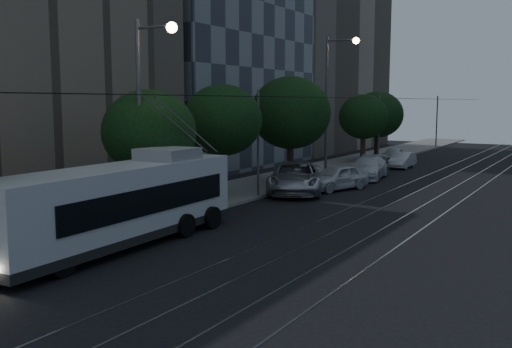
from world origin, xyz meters
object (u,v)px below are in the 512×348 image
at_px(streetlamp_near, 146,102).
at_px(car_white_c, 403,160).
at_px(trolleybus, 122,204).
at_px(car_white_a, 336,177).
at_px(streetlamp_far, 332,93).
at_px(car_white_b, 368,168).
at_px(pickup_silver, 296,178).
at_px(car_white_d, 393,156).

bearing_deg(streetlamp_near, car_white_c, 84.36).
xyz_separation_m(trolleybus, car_white_c, (1.40, 30.32, -0.97)).
height_order(car_white_a, streetlamp_far, streetlamp_far).
xyz_separation_m(car_white_b, car_white_c, (0.13, 7.69, -0.14)).
relative_size(pickup_silver, streetlamp_far, 0.66).
relative_size(trolleybus, pickup_silver, 1.79).
height_order(car_white_a, car_white_d, car_white_a).
bearing_deg(car_white_b, car_white_a, -97.27).
height_order(car_white_a, car_white_c, car_white_a).
bearing_deg(streetlamp_near, trolleybus, -65.90).
bearing_deg(car_white_d, pickup_silver, -98.42).
xyz_separation_m(trolleybus, streetlamp_near, (-1.30, 2.92, 3.72)).
bearing_deg(pickup_silver, car_white_c, 60.32).
relative_size(car_white_a, streetlamp_far, 0.46).
height_order(pickup_silver, car_white_d, pickup_silver).
relative_size(pickup_silver, car_white_d, 1.56).
bearing_deg(trolleybus, car_white_a, 83.21).
distance_m(pickup_silver, car_white_c, 15.95).
relative_size(car_white_c, streetlamp_near, 0.44).
distance_m(pickup_silver, streetlamp_far, 8.84).
height_order(car_white_c, streetlamp_near, streetlamp_near).
bearing_deg(car_white_c, trolleybus, -94.20).
distance_m(trolleybus, car_white_b, 22.68).
distance_m(car_white_c, car_white_d, 3.02).
relative_size(car_white_a, streetlamp_near, 0.52).
bearing_deg(streetlamp_far, car_white_c, 73.92).
xyz_separation_m(car_white_b, streetlamp_far, (-2.37, -0.98, 5.19)).
bearing_deg(car_white_a, trolleybus, -75.24).
relative_size(car_white_b, car_white_d, 1.27).
distance_m(car_white_a, car_white_c, 13.54).
xyz_separation_m(trolleybus, car_white_b, (1.27, 22.62, -0.83)).
bearing_deg(trolleybus, car_white_d, 88.33).
relative_size(pickup_silver, streetlamp_near, 0.75).
bearing_deg(streetlamp_near, pickup_silver, 84.53).
xyz_separation_m(car_white_a, car_white_b, (-0.13, 5.85, 0.00)).
bearing_deg(car_white_a, streetlamp_far, 136.70).
relative_size(pickup_silver, car_white_c, 1.71).
xyz_separation_m(car_white_a, streetlamp_near, (-2.70, -13.86, 4.55)).
bearing_deg(car_white_d, car_white_b, -90.23).
xyz_separation_m(pickup_silver, car_white_b, (1.47, 8.18, -0.14)).
xyz_separation_m(car_white_b, streetlamp_near, (-2.58, -19.71, 4.55)).
relative_size(car_white_c, car_white_d, 0.91).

